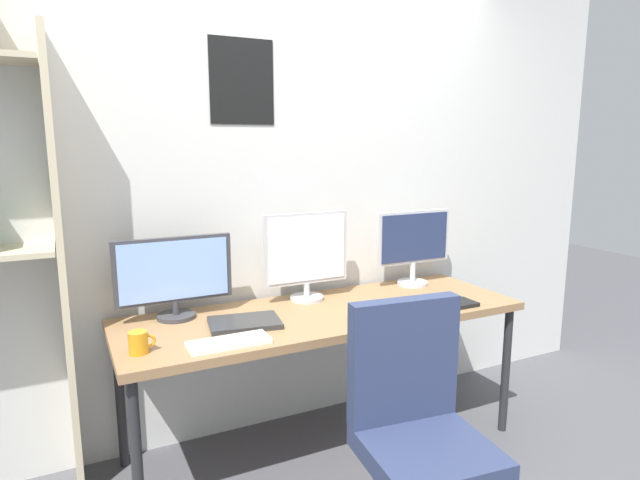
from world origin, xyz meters
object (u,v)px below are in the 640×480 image
object	(u,v)px
monitor_left	(174,275)
monitor_center	(306,253)
coffee_mug	(139,342)
computer_mouse	(355,318)
laptop_closed	(245,323)
keyboard_right	(444,306)
keyboard_left	(229,342)
office_chair	(418,462)
monitor_right	(413,243)
desk	(324,321)

from	to	relation	value
monitor_left	monitor_center	bearing A→B (deg)	0.00
coffee_mug	monitor_left	bearing A→B (deg)	59.57
computer_mouse	laptop_closed	distance (m)	0.51
coffee_mug	keyboard_right	bearing A→B (deg)	-2.70
computer_mouse	keyboard_right	bearing A→B (deg)	-2.02
laptop_closed	monitor_left	bearing A→B (deg)	146.20
keyboard_left	laptop_closed	size ratio (longest dim) A/B	1.06
office_chair	monitor_left	xyz separation A→B (m)	(-0.66, 1.04, 0.55)
monitor_center	monitor_right	world-z (taller)	monitor_center
monitor_right	laptop_closed	world-z (taller)	monitor_right
monitor_left	laptop_closed	bearing A→B (deg)	-42.87
office_chair	computer_mouse	world-z (taller)	office_chair
monitor_left	monitor_center	world-z (taller)	monitor_center
desk	laptop_closed	bearing A→B (deg)	-176.03
keyboard_left	keyboard_right	size ratio (longest dim) A/B	0.93
desk	keyboard_right	xyz separation A→B (m)	(0.56, -0.23, 0.06)
monitor_left	laptop_closed	size ratio (longest dim) A/B	1.71
keyboard_left	laptop_closed	xyz separation A→B (m)	(0.13, 0.20, 0.00)
office_chair	monitor_center	bearing A→B (deg)	88.47
monitor_center	coffee_mug	size ratio (longest dim) A/B	4.44
desk	office_chair	size ratio (longest dim) A/B	2.03
coffee_mug	laptop_closed	bearing A→B (deg)	15.31
monitor_left	laptop_closed	xyz separation A→B (m)	(0.26, -0.24, -0.20)
office_chair	monitor_right	world-z (taller)	monitor_right
monitor_right	keyboard_left	bearing A→B (deg)	-160.46
keyboard_left	keyboard_right	bearing A→B (deg)	0.00
office_chair	monitor_center	distance (m)	1.20
monitor_center	desk	bearing A→B (deg)	-90.00
coffee_mug	keyboard_left	bearing A→B (deg)	-11.30
monitor_right	laptop_closed	bearing A→B (deg)	-167.73
keyboard_right	monitor_center	bearing A→B (deg)	141.70
desk	computer_mouse	size ratio (longest dim) A/B	20.97
keyboard_left	coffee_mug	bearing A→B (deg)	168.70
monitor_left	coffee_mug	distance (m)	0.46
desk	office_chair	xyz separation A→B (m)	(-0.03, -0.83, -0.29)
desk	coffee_mug	distance (m)	0.93
monitor_center	keyboard_left	bearing A→B (deg)	-141.70
monitor_left	keyboard_left	size ratio (longest dim) A/B	1.61
office_chair	monitor_right	bearing A→B (deg)	55.56
monitor_left	computer_mouse	distance (m)	0.88
office_chair	laptop_closed	xyz separation A→B (m)	(-0.40, 0.80, 0.35)
keyboard_left	office_chair	bearing A→B (deg)	-48.39
monitor_right	monitor_left	bearing A→B (deg)	180.00
keyboard_right	coffee_mug	xyz separation A→B (m)	(-1.47, 0.07, 0.04)
office_chair	monitor_right	xyz separation A→B (m)	(0.71, 1.04, 0.59)
desk	monitor_right	bearing A→B (deg)	17.18
monitor_right	computer_mouse	world-z (taller)	monitor_right
office_chair	keyboard_right	size ratio (longest dim) A/B	2.72
office_chair	monitor_center	size ratio (longest dim) A/B	2.10
office_chair	coffee_mug	size ratio (longest dim) A/B	9.34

